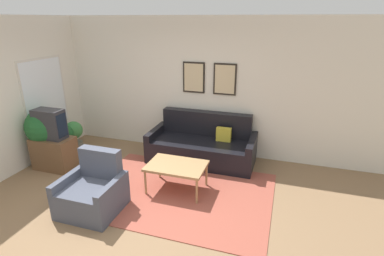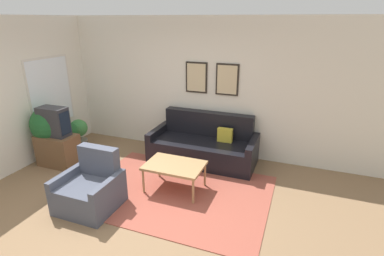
# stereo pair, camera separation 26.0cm
# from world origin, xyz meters

# --- Properties ---
(ground_plane) EXTENTS (16.00, 16.00, 0.00)m
(ground_plane) POSITION_xyz_m (0.00, 0.00, 0.00)
(ground_plane) COLOR #846647
(area_rug) EXTENTS (2.94, 2.12, 0.01)m
(area_rug) POSITION_xyz_m (0.50, 0.82, 0.01)
(area_rug) COLOR #9E4C3D
(area_rug) RESTS_ON ground_plane
(wall_back) EXTENTS (8.00, 0.09, 2.70)m
(wall_back) POSITION_xyz_m (0.01, 2.56, 1.35)
(wall_back) COLOR silver
(wall_back) RESTS_ON ground_plane
(wall_left_window) EXTENTS (0.08, 8.00, 2.70)m
(wall_left_window) POSITION_xyz_m (-2.55, 0.63, 1.35)
(wall_left_window) COLOR silver
(wall_left_window) RESTS_ON ground_plane
(couch) EXTENTS (2.03, 0.90, 0.91)m
(couch) POSITION_xyz_m (0.54, 2.10, 0.31)
(couch) COLOR black
(couch) RESTS_ON ground_plane
(coffee_table) EXTENTS (0.93, 0.63, 0.46)m
(coffee_table) POSITION_xyz_m (0.44, 0.90, 0.42)
(coffee_table) COLOR #A87F51
(coffee_table) RESTS_ON ground_plane
(tv_stand) EXTENTS (0.73, 0.44, 0.60)m
(tv_stand) POSITION_xyz_m (-1.98, 0.94, 0.30)
(tv_stand) COLOR brown
(tv_stand) RESTS_ON ground_plane
(tv) EXTENTS (0.54, 0.28, 0.54)m
(tv) POSITION_xyz_m (-1.97, 0.94, 0.87)
(tv) COLOR #2D2D33
(tv) RESTS_ON tv_stand
(armchair) EXTENTS (0.82, 0.76, 0.86)m
(armchair) POSITION_xyz_m (-0.52, 0.05, 0.28)
(armchair) COLOR #474C5B
(armchair) RESTS_ON ground_plane
(potted_plant_tall) EXTENTS (0.72, 0.72, 1.12)m
(potted_plant_tall) POSITION_xyz_m (-2.18, 1.04, 0.74)
(potted_plant_tall) COLOR #383D42
(potted_plant_tall) RESTS_ON ground_plane
(potted_plant_by_window) EXTENTS (0.37, 0.37, 0.60)m
(potted_plant_by_window) POSITION_xyz_m (-2.22, 1.80, 0.34)
(potted_plant_by_window) COLOR slate
(potted_plant_by_window) RESTS_ON ground_plane
(potted_plant_small) EXTENTS (0.38, 0.38, 0.63)m
(potted_plant_small) POSITION_xyz_m (-2.22, 1.51, 0.39)
(potted_plant_small) COLOR beige
(potted_plant_small) RESTS_ON ground_plane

